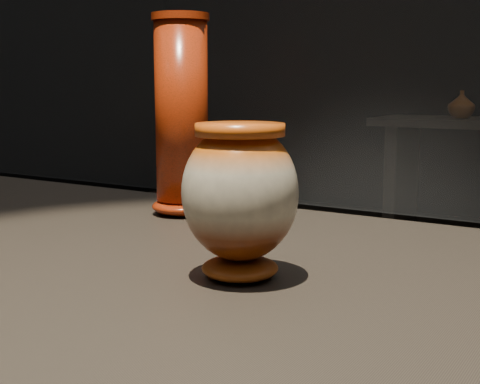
{
  "coord_description": "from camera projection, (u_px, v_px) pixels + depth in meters",
  "views": [
    {
      "loc": [
        0.39,
        -0.7,
        1.14
      ],
      "look_at": [
        -0.01,
        -0.04,
        1.01
      ],
      "focal_mm": 50.0,
      "sensor_mm": 36.0,
      "label": 1
    }
  ],
  "objects": [
    {
      "name": "main_vase",
      "position": [
        240.0,
        195.0,
        0.79
      ],
      "size": [
        0.16,
        0.16,
        0.19
      ],
      "rotation": [
        0.0,
        0.0,
        0.17
      ],
      "color": "#632408",
      "rests_on": "display_plinth"
    },
    {
      "name": "back_vase_left",
      "position": [
        462.0,
        104.0,
        4.27
      ],
      "size": [
        0.22,
        0.22,
        0.18
      ],
      "primitive_type": "imported",
      "rotation": [
        0.0,
        0.0,
        2.74
      ],
      "color": "brown",
      "rests_on": "back_shelf"
    },
    {
      "name": "tall_vase",
      "position": [
        182.0,
        119.0,
        1.17
      ],
      "size": [
        0.12,
        0.12,
        0.35
      ],
      "rotation": [
        0.0,
        0.0,
        0.08
      ],
      "color": "#B4290C",
      "rests_on": "display_plinth"
    }
  ]
}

